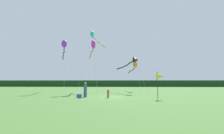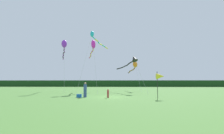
{
  "view_description": "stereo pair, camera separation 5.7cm",
  "coord_description": "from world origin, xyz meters",
  "px_view_note": "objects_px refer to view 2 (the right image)",
  "views": [
    {
      "loc": [
        1.11,
        -20.03,
        1.87
      ],
      "look_at": [
        0.0,
        6.0,
        4.3
      ],
      "focal_mm": 25.76,
      "sensor_mm": 36.0,
      "label": 1
    },
    {
      "loc": [
        1.16,
        -20.02,
        1.87
      ],
      "look_at": [
        0.0,
        6.0,
        4.3
      ],
      "focal_mm": 25.76,
      "sensor_mm": 36.0,
      "label": 2
    }
  ],
  "objects_px": {
    "kite_purple": "(64,46)",
    "kite_black": "(133,60)",
    "kite_magenta": "(93,46)",
    "person_child": "(108,93)",
    "person_adult": "(85,89)",
    "kite_orange": "(135,65)",
    "banner_flag_pole": "(160,76)",
    "kite_cyan": "(94,37)",
    "cooler_box": "(79,96)"
  },
  "relations": [
    {
      "from": "kite_purple",
      "to": "kite_magenta",
      "type": "distance_m",
      "value": 5.87
    },
    {
      "from": "kite_cyan",
      "to": "kite_magenta",
      "type": "height_order",
      "value": "kite_cyan"
    },
    {
      "from": "person_adult",
      "to": "kite_cyan",
      "type": "bearing_deg",
      "value": 93.54
    },
    {
      "from": "banner_flag_pole",
      "to": "kite_purple",
      "type": "bearing_deg",
      "value": 142.99
    },
    {
      "from": "kite_black",
      "to": "cooler_box",
      "type": "bearing_deg",
      "value": -129.33
    },
    {
      "from": "kite_purple",
      "to": "banner_flag_pole",
      "type": "bearing_deg",
      "value": -37.01
    },
    {
      "from": "person_child",
      "to": "cooler_box",
      "type": "height_order",
      "value": "person_child"
    },
    {
      "from": "banner_flag_pole",
      "to": "person_child",
      "type": "bearing_deg",
      "value": 173.5
    },
    {
      "from": "kite_purple",
      "to": "kite_orange",
      "type": "relative_size",
      "value": 1.28
    },
    {
      "from": "kite_black",
      "to": "kite_purple",
      "type": "bearing_deg",
      "value": 171.99
    },
    {
      "from": "kite_purple",
      "to": "kite_black",
      "type": "height_order",
      "value": "kite_purple"
    },
    {
      "from": "person_adult",
      "to": "cooler_box",
      "type": "distance_m",
      "value": 1.1
    },
    {
      "from": "kite_orange",
      "to": "cooler_box",
      "type": "bearing_deg",
      "value": -120.05
    },
    {
      "from": "banner_flag_pole",
      "to": "kite_orange",
      "type": "relative_size",
      "value": 0.4
    },
    {
      "from": "person_adult",
      "to": "cooler_box",
      "type": "height_order",
      "value": "person_adult"
    },
    {
      "from": "kite_cyan",
      "to": "banner_flag_pole",
      "type": "bearing_deg",
      "value": -52.25
    },
    {
      "from": "person_child",
      "to": "kite_black",
      "type": "relative_size",
      "value": 0.15
    },
    {
      "from": "cooler_box",
      "to": "banner_flag_pole",
      "type": "relative_size",
      "value": 0.18
    },
    {
      "from": "person_child",
      "to": "cooler_box",
      "type": "bearing_deg",
      "value": 176.49
    },
    {
      "from": "kite_magenta",
      "to": "cooler_box",
      "type": "bearing_deg",
      "value": -89.98
    },
    {
      "from": "person_adult",
      "to": "cooler_box",
      "type": "relative_size",
      "value": 3.27
    },
    {
      "from": "cooler_box",
      "to": "kite_cyan",
      "type": "distance_m",
      "value": 15.65
    },
    {
      "from": "person_child",
      "to": "kite_magenta",
      "type": "distance_m",
      "value": 13.32
    },
    {
      "from": "kite_black",
      "to": "kite_orange",
      "type": "bearing_deg",
      "value": 80.61
    },
    {
      "from": "person_child",
      "to": "kite_orange",
      "type": "bearing_deg",
      "value": 72.15
    },
    {
      "from": "kite_cyan",
      "to": "kite_orange",
      "type": "height_order",
      "value": "kite_cyan"
    },
    {
      "from": "kite_black",
      "to": "kite_orange",
      "type": "relative_size",
      "value": 0.92
    },
    {
      "from": "person_child",
      "to": "kite_magenta",
      "type": "bearing_deg",
      "value": 109.35
    },
    {
      "from": "person_adult",
      "to": "person_child",
      "type": "height_order",
      "value": "person_adult"
    },
    {
      "from": "person_adult",
      "to": "banner_flag_pole",
      "type": "bearing_deg",
      "value": -7.7
    },
    {
      "from": "person_adult",
      "to": "banner_flag_pole",
      "type": "height_order",
      "value": "banner_flag_pole"
    },
    {
      "from": "banner_flag_pole",
      "to": "kite_purple",
      "type": "distance_m",
      "value": 20.25
    },
    {
      "from": "person_child",
      "to": "kite_black",
      "type": "height_order",
      "value": "kite_black"
    },
    {
      "from": "person_adult",
      "to": "cooler_box",
      "type": "bearing_deg",
      "value": -155.52
    },
    {
      "from": "kite_cyan",
      "to": "kite_purple",
      "type": "distance_m",
      "value": 6.16
    },
    {
      "from": "cooler_box",
      "to": "kite_cyan",
      "type": "xyz_separation_m",
      "value": [
        -0.03,
        11.48,
        10.63
      ]
    },
    {
      "from": "person_child",
      "to": "kite_purple",
      "type": "xyz_separation_m",
      "value": [
        -9.33,
        10.89,
        8.24
      ]
    },
    {
      "from": "kite_magenta",
      "to": "kite_black",
      "type": "bearing_deg",
      "value": -7.68
    },
    {
      "from": "cooler_box",
      "to": "banner_flag_pole",
      "type": "height_order",
      "value": "banner_flag_pole"
    },
    {
      "from": "person_adult",
      "to": "kite_orange",
      "type": "relative_size",
      "value": 0.24
    },
    {
      "from": "cooler_box",
      "to": "kite_orange",
      "type": "height_order",
      "value": "kite_orange"
    },
    {
      "from": "person_adult",
      "to": "kite_cyan",
      "type": "relative_size",
      "value": 0.15
    },
    {
      "from": "person_adult",
      "to": "person_child",
      "type": "bearing_deg",
      "value": -10.2
    },
    {
      "from": "kite_orange",
      "to": "kite_cyan",
      "type": "bearing_deg",
      "value": -162.8
    },
    {
      "from": "cooler_box",
      "to": "kite_purple",
      "type": "bearing_deg",
      "value": 118.55
    },
    {
      "from": "kite_orange",
      "to": "person_adult",
      "type": "bearing_deg",
      "value": -118.51
    },
    {
      "from": "person_child",
      "to": "kite_purple",
      "type": "relative_size",
      "value": 0.11
    },
    {
      "from": "person_adult",
      "to": "person_child",
      "type": "xyz_separation_m",
      "value": [
        2.86,
        -0.52,
        -0.43
      ]
    },
    {
      "from": "person_adult",
      "to": "kite_black",
      "type": "relative_size",
      "value": 0.26
    },
    {
      "from": "banner_flag_pole",
      "to": "kite_black",
      "type": "bearing_deg",
      "value": 103.34
    }
  ]
}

